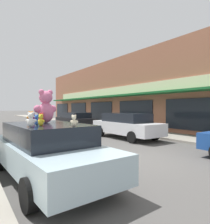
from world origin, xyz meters
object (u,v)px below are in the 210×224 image
Objects in this scene: teddy_bear_white at (31,120)px; parked_car_far_center at (126,125)px; teddy_bear_cream at (74,121)px; teddy_bear_blue at (37,120)px; teddy_bear_orange at (31,117)px; teddy_bear_yellow at (41,120)px; teddy_bear_red at (41,118)px; plush_art_car at (47,149)px; teddy_bear_teal at (40,117)px; parked_car_far_right at (75,120)px; teddy_bear_giant at (46,107)px; teddy_bear_purple at (32,118)px.

parked_car_far_center is at bearing -105.19° from teddy_bear_white.
teddy_bear_blue is at bearing 0.13° from teddy_bear_cream.
teddy_bear_yellow is (-0.12, -1.30, -0.02)m from teddy_bear_orange.
teddy_bear_blue is at bearing 95.97° from teddy_bear_orange.
teddy_bear_white is (-0.48, -0.84, 0.02)m from teddy_bear_red.
teddy_bear_yellow reaches higher than teddy_bear_blue.
teddy_bear_blue is (-0.33, -0.29, 0.77)m from plush_art_car.
plush_art_car is 7.24m from parked_car_far_center.
teddy_bear_white reaches higher than plush_art_car.
teddy_bear_cream is 0.90× the size of teddy_bear_teal.
teddy_bear_teal is at bearing 79.30° from plush_art_car.
teddy_bear_red reaches higher than plush_art_car.
teddy_bear_cream reaches higher than parked_car_far_right.
teddy_bear_cream is (0.23, -1.12, 0.78)m from plush_art_car.
teddy_bear_cream is 0.06× the size of parked_car_far_right.
parked_car_far_center is at bearing 30.30° from plush_art_car.
teddy_bear_giant reaches higher than parked_car_far_center.
teddy_bear_red reaches higher than teddy_bear_cream.
teddy_bear_cream is 0.94× the size of teddy_bear_red.
teddy_bear_cream is 2.27m from teddy_bear_teal.
plush_art_car is at bearing -52.98° from teddy_bear_yellow.
plush_art_car is at bearing 84.53° from teddy_bear_red.
teddy_bear_yellow is (-0.09, -1.05, -0.00)m from teddy_bear_purple.
teddy_bear_purple is 1.01× the size of teddy_bear_yellow.
teddy_bear_yellow is at bearing 98.23° from teddy_bear_orange.
teddy_bear_blue is 0.49m from teddy_bear_red.
teddy_bear_red is (-0.19, -0.21, -0.30)m from teddy_bear_giant.
teddy_bear_cream is 1.04× the size of teddy_bear_blue.
teddy_bear_white is at bearing 47.76° from teddy_bear_giant.
teddy_bear_purple is (-0.32, 0.14, -0.30)m from teddy_bear_giant.
teddy_bear_red is 0.06× the size of parked_car_far_right.
teddy_bear_orange is at bearing -64.44° from teddy_bear_white.
teddy_bear_purple is 1.06m from teddy_bear_yellow.
parked_car_far_center is at bearing -139.62° from teddy_bear_orange.
teddy_bear_cream reaches higher than parked_car_far_center.
teddy_bear_white is 8.13m from parked_car_far_center.
plush_art_car is 1.21m from teddy_bear_white.
plush_art_car is 1.02m from teddy_bear_yellow.
teddy_bear_giant is 2.89× the size of teddy_bear_orange.
teddy_bear_red reaches higher than parked_car_far_center.
teddy_bear_giant is at bearing -171.02° from teddy_bear_red.
teddy_bear_white is 0.07× the size of parked_car_far_right.
teddy_bear_giant reaches higher than parked_car_far_right.
teddy_bear_cream is at bearing 116.35° from teddy_bear_orange.
teddy_bear_blue is 7.71m from parked_car_far_center.
teddy_bear_white reaches higher than parked_car_far_center.
teddy_bear_orange reaches higher than parked_car_far_right.
teddy_bear_giant is 3.48× the size of teddy_bear_cream.
teddy_bear_orange reaches higher than teddy_bear_cream.
plush_art_car is at bearing -119.66° from parked_car_far_right.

